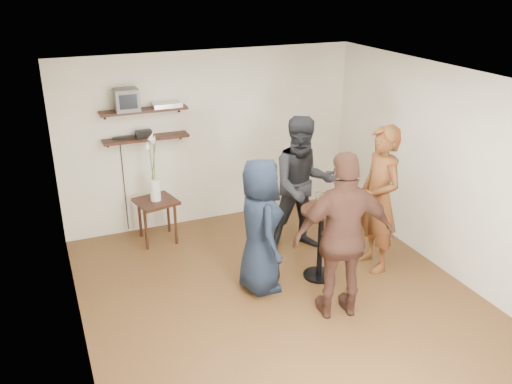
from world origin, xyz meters
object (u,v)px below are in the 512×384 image
person_dark (303,185)px  person_brown (344,237)px  crt_monitor (126,100)px  radio (144,134)px  side_table (156,207)px  drinks_table (321,234)px  person_plaid (379,199)px  dvd_deck (167,105)px  person_navy (260,226)px

person_dark → person_brown: (-0.32, -1.56, 0.02)m
crt_monitor → radio: 0.54m
side_table → drinks_table: (1.66, -1.78, 0.08)m
radio → person_plaid: size_ratio=0.11×
dvd_deck → radio: (-0.35, 0.00, -0.38)m
drinks_table → person_plaid: person_plaid is taller
radio → person_plaid: person_plaid is taller
person_navy → person_brown: (0.63, -0.84, 0.13)m
dvd_deck → person_plaid: bearing=-45.2°
person_plaid → person_navy: size_ratio=1.15×
person_dark → person_brown: size_ratio=0.98×
radio → person_brown: person_brown is taller
dvd_deck → side_table: size_ratio=0.63×
crt_monitor → drinks_table: crt_monitor is taller
person_dark → person_navy: 1.19m
radio → side_table: (0.03, -0.33, -0.99)m
person_plaid → radio: bearing=-127.7°
person_navy → dvd_deck: bearing=19.3°
crt_monitor → person_plaid: bearing=-38.7°
dvd_deck → radio: dvd_deck is taller
crt_monitor → person_dark: 2.65m
person_brown → person_plaid: bearing=-130.4°
dvd_deck → radio: size_ratio=1.82×
side_table → person_navy: person_navy is taller
radio → person_navy: bearing=-66.3°
crt_monitor → person_dark: crt_monitor is taller
dvd_deck → person_brown: bearing=-67.9°
person_dark → person_brown: 1.60m
crt_monitor → person_navy: crt_monitor is taller
radio → person_dark: person_dark is taller
side_table → radio: bearing=95.6°
drinks_table → person_navy: 0.83m
drinks_table → person_dark: (0.15, 0.78, 0.34)m
drinks_table → person_dark: person_dark is taller
radio → person_navy: size_ratio=0.13×
person_dark → person_navy: person_dark is taller
dvd_deck → person_dark: 2.20m
dvd_deck → side_table: dvd_deck is taller
person_brown → side_table: bearing=-47.5°
person_dark → drinks_table: bearing=-90.0°
person_brown → radio: bearing=-49.9°
crt_monitor → radio: crt_monitor is taller
dvd_deck → radio: bearing=180.0°
dvd_deck → person_brown: 3.25m
person_navy → person_brown: size_ratio=0.87×
person_navy → crt_monitor: bearing=32.5°
dvd_deck → drinks_table: size_ratio=0.42×
crt_monitor → person_dark: (2.03, -1.32, -1.07)m
side_table → person_brown: person_brown is taller
person_dark → side_table: bearing=161.7°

